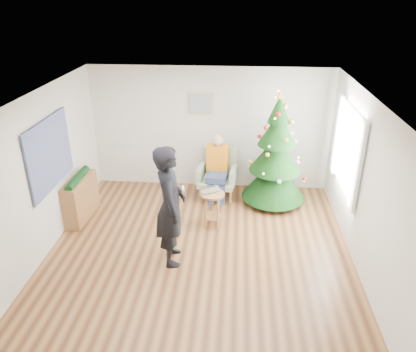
# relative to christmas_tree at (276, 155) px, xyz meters

# --- Properties ---
(floor) EXTENTS (5.00, 5.00, 0.00)m
(floor) POSITION_rel_christmas_tree_xyz_m (-1.33, -1.81, -1.03)
(floor) COLOR brown
(floor) RESTS_ON ground
(ceiling) EXTENTS (5.00, 5.00, 0.00)m
(ceiling) POSITION_rel_christmas_tree_xyz_m (-1.33, -1.81, 1.57)
(ceiling) COLOR white
(ceiling) RESTS_ON wall_back
(wall_back) EXTENTS (5.00, 0.00, 5.00)m
(wall_back) POSITION_rel_christmas_tree_xyz_m (-1.33, 0.69, 0.27)
(wall_back) COLOR silver
(wall_back) RESTS_ON floor
(wall_front) EXTENTS (5.00, 0.00, 5.00)m
(wall_front) POSITION_rel_christmas_tree_xyz_m (-1.33, -4.31, 0.27)
(wall_front) COLOR silver
(wall_front) RESTS_ON floor
(wall_left) EXTENTS (0.00, 5.00, 5.00)m
(wall_left) POSITION_rel_christmas_tree_xyz_m (-3.83, -1.81, 0.27)
(wall_left) COLOR silver
(wall_left) RESTS_ON floor
(wall_right) EXTENTS (0.00, 5.00, 5.00)m
(wall_right) POSITION_rel_christmas_tree_xyz_m (1.17, -1.81, 0.27)
(wall_right) COLOR silver
(wall_right) RESTS_ON floor
(window_panel) EXTENTS (0.04, 1.30, 1.40)m
(window_panel) POSITION_rel_christmas_tree_xyz_m (1.14, -0.81, 0.47)
(window_panel) COLOR white
(window_panel) RESTS_ON wall_right
(curtains) EXTENTS (0.05, 1.75, 1.50)m
(curtains) POSITION_rel_christmas_tree_xyz_m (1.11, -0.81, 0.47)
(curtains) COLOR white
(curtains) RESTS_ON wall_right
(christmas_tree) EXTENTS (1.27, 1.27, 2.30)m
(christmas_tree) POSITION_rel_christmas_tree_xyz_m (0.00, 0.00, 0.00)
(christmas_tree) COLOR #3F2816
(christmas_tree) RESTS_ON floor
(stool) EXTENTS (0.45, 0.45, 0.67)m
(stool) POSITION_rel_christmas_tree_xyz_m (-1.18, -1.00, -0.69)
(stool) COLOR brown
(stool) RESTS_ON floor
(laptop) EXTENTS (0.44, 0.39, 0.03)m
(laptop) POSITION_rel_christmas_tree_xyz_m (-1.18, -1.00, -0.35)
(laptop) COLOR silver
(laptop) RESTS_ON stool
(armchair) EXTENTS (0.84, 0.78, 1.01)m
(armchair) POSITION_rel_christmas_tree_xyz_m (-1.14, 0.17, -0.66)
(armchair) COLOR gray
(armchair) RESTS_ON floor
(seated_person) EXTENTS (0.46, 0.64, 1.32)m
(seated_person) POSITION_rel_christmas_tree_xyz_m (-1.15, 0.11, -0.35)
(seated_person) COLOR navy
(seated_person) RESTS_ON armchair
(standing_man) EXTENTS (0.60, 0.79, 1.96)m
(standing_man) POSITION_rel_christmas_tree_xyz_m (-1.74, -2.08, -0.05)
(standing_man) COLOR black
(standing_man) RESTS_ON floor
(game_controller) EXTENTS (0.06, 0.13, 0.04)m
(game_controller) POSITION_rel_christmas_tree_xyz_m (-1.53, -2.11, 0.28)
(game_controller) COLOR white
(game_controller) RESTS_ON standing_man
(console) EXTENTS (0.36, 1.02, 0.80)m
(console) POSITION_rel_christmas_tree_xyz_m (-3.66, -0.91, -0.63)
(console) COLOR brown
(console) RESTS_ON floor
(garland) EXTENTS (0.14, 0.90, 0.14)m
(garland) POSITION_rel_christmas_tree_xyz_m (-3.66, -0.91, -0.21)
(garland) COLOR black
(garland) RESTS_ON console
(tapestry) EXTENTS (0.03, 1.50, 1.15)m
(tapestry) POSITION_rel_christmas_tree_xyz_m (-3.79, -1.51, 0.52)
(tapestry) COLOR black
(tapestry) RESTS_ON wall_left
(framed_picture) EXTENTS (0.52, 0.05, 0.42)m
(framed_picture) POSITION_rel_christmas_tree_xyz_m (-1.53, 0.66, 0.82)
(framed_picture) COLOR tan
(framed_picture) RESTS_ON wall_back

